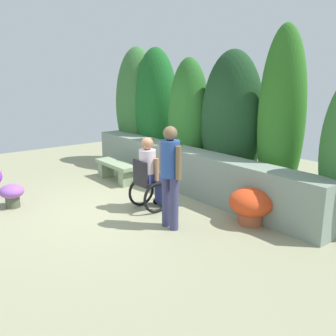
% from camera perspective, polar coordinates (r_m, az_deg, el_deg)
% --- Properties ---
extents(ground_plane, '(12.74, 12.74, 0.00)m').
position_cam_1_polar(ground_plane, '(6.95, -8.17, -6.16)').
color(ground_plane, gray).
extents(stone_retaining_wall, '(6.40, 0.55, 0.89)m').
position_cam_1_polar(stone_retaining_wall, '(7.80, 2.99, -0.34)').
color(stone_retaining_wall, gray).
rests_on(stone_retaining_wall, ground).
extents(hedge_backdrop, '(7.27, 1.10, 3.25)m').
position_cam_1_polar(hedge_backdrop, '(8.47, 4.05, 7.89)').
color(hedge_backdrop, '#386F35').
rests_on(hedge_backdrop, ground).
extents(stone_bench, '(1.30, 0.37, 0.44)m').
position_cam_1_polar(stone_bench, '(8.61, -8.02, -0.18)').
color(stone_bench, gray).
rests_on(stone_bench, ground).
extents(person_in_wheelchair, '(0.53, 0.66, 1.33)m').
position_cam_1_polar(person_in_wheelchair, '(6.70, -2.75, -1.22)').
color(person_in_wheelchair, black).
rests_on(person_in_wheelchair, ground).
extents(person_standing_companion, '(0.49, 0.30, 1.64)m').
position_cam_1_polar(person_standing_companion, '(5.78, 0.33, -0.41)').
color(person_standing_companion, '#3C3D66').
rests_on(person_standing_companion, ground).
extents(flower_pot_purple_near, '(0.74, 0.74, 0.60)m').
position_cam_1_polar(flower_pot_purple_near, '(6.26, 12.60, -5.45)').
color(flower_pot_purple_near, '#A95533').
rests_on(flower_pot_purple_near, ground).
extents(flower_pot_red_accent, '(0.44, 0.44, 0.44)m').
position_cam_1_polar(flower_pot_red_accent, '(7.44, -22.76, -3.63)').
color(flower_pot_red_accent, '#4C5340').
rests_on(flower_pot_red_accent, ground).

